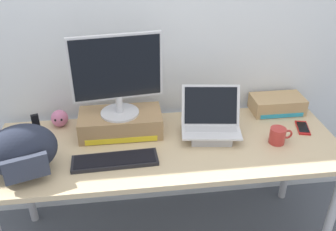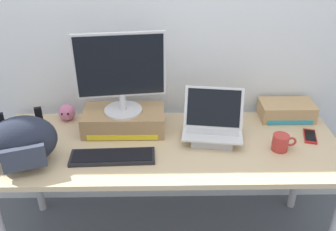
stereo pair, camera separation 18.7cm
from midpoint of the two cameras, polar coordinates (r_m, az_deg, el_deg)
The scene contains 11 objects.
back_wall at distance 2.19m, azimuth 2.33°, elevation 14.60°, with size 7.00×0.10×2.60m, color silver.
desk at distance 2.06m, azimuth 2.61°, elevation -6.14°, with size 1.89×0.69×0.74m.
toner_box_yellow at distance 2.12m, azimuth -4.33°, elevation -0.83°, with size 0.46×0.24×0.12m.
desktop_monitor at distance 1.98m, azimuth -4.66°, elevation 6.58°, with size 0.48×0.21×0.45m.
open_laptop at distance 2.06m, azimuth 9.46°, elevation -2.27°, with size 0.35×0.28×0.27m.
external_keyboard at distance 1.91m, azimuth -5.80°, elevation -6.44°, with size 0.44×0.15×0.02m.
messenger_backpack at distance 1.91m, azimuth -18.96°, elevation -3.88°, with size 0.38×0.31×0.26m.
coffee_mug at distance 2.07m, azimuth 19.55°, elevation -4.03°, with size 0.13×0.09×0.09m.
cell_phone at distance 2.26m, azimuth 23.33°, elevation -3.01°, with size 0.10×0.16×0.01m.
plush_toy at distance 2.28m, azimuth -13.12°, elevation 0.41°, with size 0.10×0.10×0.10m.
toner_box_cyan at distance 2.38m, azimuth 20.00°, elevation 0.70°, with size 0.32×0.18×0.10m.
Camera 2 is at (-0.03, -1.67, 1.88)m, focal length 39.47 mm.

